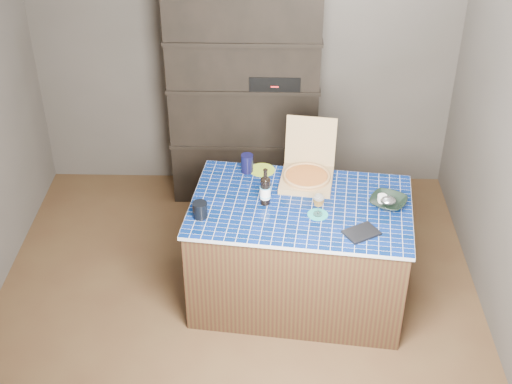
{
  "coord_description": "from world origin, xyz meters",
  "views": [
    {
      "loc": [
        0.23,
        -3.72,
        3.53
      ],
      "look_at": [
        0.14,
        0.0,
        1.01
      ],
      "focal_mm": 50.0,
      "sensor_mm": 36.0,
      "label": 1
    }
  ],
  "objects_px": {
    "wine_glass": "(319,200)",
    "pizza_box": "(307,174)",
    "dvd_case": "(361,233)",
    "bowl": "(388,202)",
    "kitchen_island": "(299,252)",
    "mead_bottle": "(265,190)"
  },
  "relations": [
    {
      "from": "pizza_box",
      "to": "mead_bottle",
      "type": "xyz_separation_m",
      "value": [
        -0.29,
        -0.28,
        0.05
      ]
    },
    {
      "from": "mead_bottle",
      "to": "pizza_box",
      "type": "bearing_deg",
      "value": 44.44
    },
    {
      "from": "wine_glass",
      "to": "mead_bottle",
      "type": "bearing_deg",
      "value": 159.95
    },
    {
      "from": "pizza_box",
      "to": "kitchen_island",
      "type": "bearing_deg",
      "value": -91.45
    },
    {
      "from": "wine_glass",
      "to": "pizza_box",
      "type": "bearing_deg",
      "value": 98.11
    },
    {
      "from": "mead_bottle",
      "to": "bowl",
      "type": "height_order",
      "value": "mead_bottle"
    },
    {
      "from": "wine_glass",
      "to": "dvd_case",
      "type": "distance_m",
      "value": 0.35
    },
    {
      "from": "dvd_case",
      "to": "bowl",
      "type": "xyz_separation_m",
      "value": [
        0.21,
        0.31,
        0.02
      ]
    },
    {
      "from": "mead_bottle",
      "to": "wine_glass",
      "type": "height_order",
      "value": "mead_bottle"
    },
    {
      "from": "bowl",
      "to": "kitchen_island",
      "type": "bearing_deg",
      "value": -179.73
    },
    {
      "from": "kitchen_island",
      "to": "pizza_box",
      "type": "relative_size",
      "value": 3.29
    },
    {
      "from": "pizza_box",
      "to": "mead_bottle",
      "type": "bearing_deg",
      "value": -127.7
    },
    {
      "from": "dvd_case",
      "to": "wine_glass",
      "type": "bearing_deg",
      "value": -157.43
    },
    {
      "from": "pizza_box",
      "to": "bowl",
      "type": "xyz_separation_m",
      "value": [
        0.53,
        -0.29,
        -0.03
      ]
    },
    {
      "from": "wine_glass",
      "to": "bowl",
      "type": "distance_m",
      "value": 0.49
    },
    {
      "from": "kitchen_island",
      "to": "dvd_case",
      "type": "xyz_separation_m",
      "value": [
        0.37,
        -0.31,
        0.41
      ]
    },
    {
      "from": "pizza_box",
      "to": "dvd_case",
      "type": "height_order",
      "value": "pizza_box"
    },
    {
      "from": "dvd_case",
      "to": "pizza_box",
      "type": "bearing_deg",
      "value": 177.19
    },
    {
      "from": "mead_bottle",
      "to": "bowl",
      "type": "bearing_deg",
      "value": -0.61
    },
    {
      "from": "kitchen_island",
      "to": "mead_bottle",
      "type": "bearing_deg",
      "value": -175.94
    },
    {
      "from": "pizza_box",
      "to": "dvd_case",
      "type": "xyz_separation_m",
      "value": [
        0.32,
        -0.6,
        -0.05
      ]
    },
    {
      "from": "pizza_box",
      "to": "bowl",
      "type": "height_order",
      "value": "pizza_box"
    }
  ]
}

